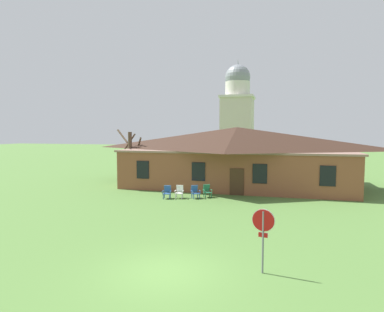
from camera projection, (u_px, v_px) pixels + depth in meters
The scene contains 9 objects.
ground_plane at pixel (165, 273), 11.41m from camera, with size 200.00×200.00×0.00m, color #517A38.
brick_building at pixel (237, 156), 30.04m from camera, with size 20.08×10.40×5.37m.
dome_tower at pixel (237, 117), 50.67m from camera, with size 5.18×5.18×16.19m.
stop_sign at pixel (263, 228), 11.26m from camera, with size 0.80×0.18×2.29m.
lawn_chair_by_porch at pixel (167, 192), 24.03m from camera, with size 0.71×0.75×0.96m.
lawn_chair_near_door at pixel (179, 191), 24.15m from camera, with size 0.69×0.73×0.96m.
lawn_chair_left_end at pixel (195, 192), 24.11m from camera, with size 0.84×0.87×0.96m.
lawn_chair_middle at pixel (207, 191), 24.48m from camera, with size 0.82×0.86×0.96m.
bare_tree_beside_building at pixel (130, 155), 30.58m from camera, with size 2.47×2.47×5.18m.
Camera 1 is at (3.83, -10.42, 4.98)m, focal length 30.27 mm.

